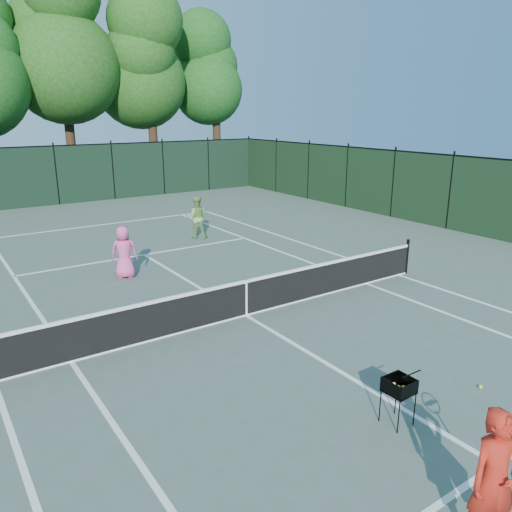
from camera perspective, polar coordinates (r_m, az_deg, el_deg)
ground at (r=12.13m, az=-1.13°, el=-6.82°), size 90.00×90.00×0.00m
sideline_doubles_right at (r=15.62m, az=15.97°, el=-2.10°), size 0.10×23.77×0.01m
sideline_singles_left at (r=10.67m, az=-20.34°, el=-11.28°), size 0.10×23.77×0.01m
sideline_singles_right at (r=14.63m, az=12.50°, el=-3.09°), size 0.10×23.77×0.01m
baseline_far at (r=22.59m, az=-17.91°, el=3.34°), size 10.97×0.10×0.01m
service_line_near at (r=8.27m, az=25.83°, el=-20.68°), size 8.23×0.10×0.01m
service_line_far at (r=17.54m, az=-12.66°, el=0.14°), size 8.23×0.10×0.01m
center_service_line at (r=12.12m, az=-1.13°, el=-6.81°), size 0.10×12.80×0.01m
tennis_net at (r=11.95m, az=-1.14°, el=-4.72°), size 11.69×0.09×1.06m
fence_far at (r=28.20m, az=-21.85°, el=8.50°), size 24.00×0.05×3.00m
tree_3 at (r=32.94m, az=-21.52°, el=22.65°), size 7.00×7.00×14.45m
tree_4 at (r=33.77m, az=-12.19°, el=21.69°), size 6.20×6.20×12.97m
tree_5 at (r=36.40m, az=-4.68°, el=20.88°), size 5.80×5.80×12.23m
coach at (r=6.54m, az=25.61°, el=-22.13°), size 1.06×0.61×1.72m
player_pink at (r=15.09m, az=-14.84°, el=0.44°), size 0.90×0.77×1.56m
player_green at (r=19.34m, az=-6.79°, el=4.41°), size 0.99×0.92×1.64m
ball_hopper at (r=8.28m, az=16.04°, el=-14.09°), size 0.43×0.43×0.79m
loose_ball_midcourt at (r=10.00m, az=24.28°, el=-13.47°), size 0.07×0.07×0.07m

